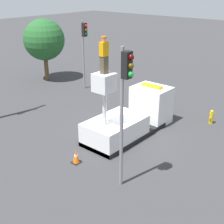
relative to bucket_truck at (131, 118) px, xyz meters
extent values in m
plane|color=#38383A|center=(-0.56, 0.00, -0.87)|extent=(120.00, 120.00, 0.00)
cube|color=black|center=(-0.56, 0.00, -0.75)|extent=(5.07, 2.21, 0.24)
cube|color=white|center=(-1.40, 0.00, -0.24)|extent=(3.38, 2.15, 1.27)
cube|color=white|center=(1.98, 0.00, 0.25)|extent=(1.69, 2.15, 2.24)
cube|color=black|center=(2.83, 0.00, 0.69)|extent=(0.03, 1.82, 0.90)
cube|color=orange|center=(1.98, 0.00, 1.43)|extent=(0.36, 1.29, 0.14)
cylinder|color=silver|center=(-2.24, 0.00, 1.34)|extent=(0.22, 0.22, 1.89)
cube|color=silver|center=(-2.24, 0.00, 2.64)|extent=(0.92, 0.92, 0.90)
cube|color=brown|center=(-2.24, 0.00, 3.51)|extent=(0.34, 0.26, 0.84)
cube|color=#F29E0C|center=(-2.24, 0.00, 4.26)|extent=(0.40, 0.26, 0.66)
sphere|color=beige|center=(-2.24, 0.00, 4.70)|extent=(0.23, 0.23, 0.23)
cylinder|color=orange|center=(-2.24, 0.00, 4.79)|extent=(0.26, 0.26, 0.09)
cylinder|color=gray|center=(-4.25, -2.72, 2.07)|extent=(0.14, 0.14, 5.88)
cube|color=black|center=(-4.25, -2.93, 4.36)|extent=(0.34, 0.28, 1.00)
sphere|color=#490707|center=(-4.25, -3.11, 4.67)|extent=(0.22, 0.22, 0.22)
sphere|color=#503C07|center=(-4.25, -3.11, 4.36)|extent=(0.22, 0.22, 0.22)
sphere|color=green|center=(-4.25, -3.11, 4.05)|extent=(0.22, 0.22, 0.22)
cylinder|color=gray|center=(3.97, 7.81, 1.79)|extent=(0.14, 0.14, 5.32)
cube|color=black|center=(3.97, 7.60, 3.80)|extent=(0.34, 0.28, 1.00)
sphere|color=red|center=(3.97, 7.42, 4.11)|extent=(0.22, 0.22, 0.22)
sphere|color=#503C07|center=(3.97, 7.42, 3.80)|extent=(0.22, 0.22, 0.22)
sphere|color=#083710|center=(3.97, 7.42, 3.49)|extent=(0.22, 0.22, 0.22)
cylinder|color=gold|center=(4.14, -2.97, -0.51)|extent=(0.24, 0.24, 0.73)
sphere|color=gold|center=(4.14, -2.97, -0.08)|extent=(0.20, 0.20, 0.20)
cylinder|color=gold|center=(3.96, -2.97, -0.44)|extent=(0.12, 0.10, 0.10)
cylinder|color=gold|center=(4.32, -2.97, -0.44)|extent=(0.12, 0.10, 0.10)
cube|color=black|center=(-4.30, -0.01, -0.86)|extent=(0.41, 0.41, 0.03)
cone|color=orange|center=(-4.30, -0.01, -0.54)|extent=(0.34, 0.34, 0.68)
cylinder|color=white|center=(-4.30, -0.01, -0.50)|extent=(0.18, 0.18, 0.09)
cylinder|color=brown|center=(3.50, 12.02, 0.28)|extent=(0.36, 0.36, 2.30)
sphere|color=#235B28|center=(3.50, 12.02, 2.64)|extent=(3.48, 3.48, 3.48)
camera|label=1|loc=(-12.93, -9.70, 7.10)|focal=50.00mm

